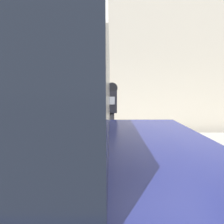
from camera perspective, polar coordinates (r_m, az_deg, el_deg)
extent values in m
cube|color=#9E9B96|center=(4.10, 2.37, -12.66)|extent=(24.00, 2.80, 0.11)
cube|color=beige|center=(5.89, 1.32, 22.67)|extent=(24.00, 0.30, 5.99)
cylinder|color=#2D2D30|center=(3.07, 0.00, -9.19)|extent=(0.08, 0.08, 0.97)
cube|color=black|center=(2.94, 0.00, 3.29)|extent=(0.16, 0.11, 0.36)
cube|color=gray|center=(2.88, 0.03, 3.74)|extent=(0.09, 0.01, 0.13)
cylinder|color=black|center=(2.93, 0.00, 7.82)|extent=(0.18, 0.09, 0.18)
cylinder|color=black|center=(2.45, -3.70, -19.72)|extent=(0.72, 0.23, 0.72)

